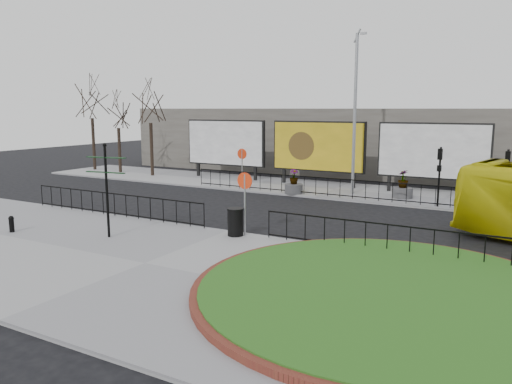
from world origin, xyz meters
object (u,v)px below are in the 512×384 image
Objects in this scene: bollard at (11,223)px; planter_a at (294,186)px; litter_bin at (235,222)px; billboard_mid at (318,147)px; fingerpost_sign at (106,181)px; lamp_post at (355,112)px; planter_c at (403,188)px.

bollard is 15.11m from planter_a.
billboard_mid is at bearing 99.16° from litter_bin.
fingerpost_sign is at bearing -148.20° from litter_bin.
lamp_post is at bearing -33.25° from billboard_mid.
planter_c is (11.78, 15.50, 0.16)m from bollard.
billboard_mid is at bearing 161.44° from planter_c.
bollard is at bearing -113.03° from planter_a.
litter_bin is (2.19, -13.57, -1.93)m from billboard_mid.
fingerpost_sign is 2.32× the size of planter_c.
lamp_post is 15.21m from fingerpost_sign.
planter_c is at bearing -0.00° from lamp_post.
planter_c is (2.87, -0.00, -4.18)m from lamp_post.
litter_bin is 12.17m from planter_c.
litter_bin is 0.76× the size of planter_a.
planter_c reaches higher than planter_a.
fingerpost_sign reaches higher than litter_bin.
planter_c reaches higher than bollard.
lamp_post is at bearing 60.09° from bollard.
planter_c is at bearing 72.38° from litter_bin.
planter_a is at bearing -90.00° from billboard_mid.
litter_bin is at bearing -80.84° from billboard_mid.
planter_a is at bearing -151.98° from lamp_post.
billboard_mid is 4.35× the size of planter_a.
bollard is 0.46× the size of planter_a.
billboard_mid is 13.88m from litter_bin.
billboard_mid reaches higher than fingerpost_sign.
planter_a is (5.91, 13.90, 0.10)m from bollard.
fingerpost_sign is 12.83m from planter_a.
planter_c is (5.87, -1.97, -1.95)m from billboard_mid.
lamp_post is 13.96× the size of bollard.
bollard is at bearing -108.69° from billboard_mid.
planter_a reaches higher than litter_bin.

